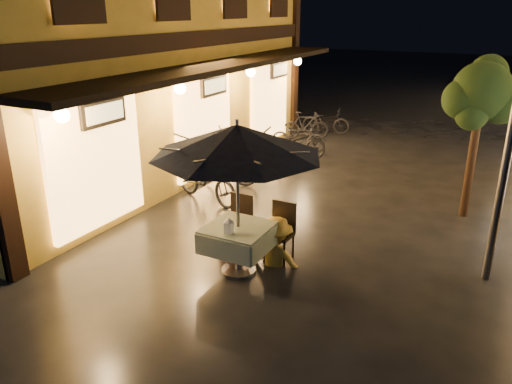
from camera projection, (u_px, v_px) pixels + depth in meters
The scene contains 17 objects.
ground at pixel (255, 291), 7.40m from camera, with size 90.00×90.00×0.00m, color black.
west_building at pixel (121, 18), 11.91m from camera, with size 5.90×11.40×7.40m.
street_tree at pixel (482, 95), 9.27m from camera, with size 1.43×1.20×3.15m.
cafe_table at pixel (238, 238), 7.77m from camera, with size 0.99×0.99×0.78m.
patio_umbrella at pixel (237, 140), 7.22m from camera, with size 2.58×2.58×2.46m.
cafe_chair_left at pixel (239, 219), 8.57m from camera, with size 0.42×0.42×0.97m.
cafe_chair_right at pixel (281, 228), 8.22m from camera, with size 0.42×0.42×0.97m.
table_lantern at pixel (229, 225), 7.42m from camera, with size 0.16×0.16×0.25m.
person_orange at pixel (232, 213), 8.35m from camera, with size 0.70×0.55×1.45m, color red.
person_yellow at pixel (276, 219), 7.97m from camera, with size 1.01×0.58×1.56m, color gold.
bicycle_0 at pixel (207, 179), 10.70m from camera, with size 0.66×1.88×0.99m, color black.
bicycle_1 at pixel (223, 165), 11.63m from camera, with size 0.47×1.66×1.00m, color black.
bicycle_2 at pixel (268, 154), 12.73m from camera, with size 0.58×1.65×0.87m, color black.
bicycle_3 at pixel (299, 143), 13.79m from camera, with size 0.41×1.47×0.88m, color black.
bicycle_4 at pixel (298, 137), 14.51m from camera, with size 0.56×1.62×0.85m, color #222329.
bicycle_5 at pixel (305, 126), 15.79m from camera, with size 0.42×1.48×0.89m, color black.
bicycle_6 at pixel (326, 121), 16.60m from camera, with size 0.55×1.57×0.82m, color black.
Camera 1 is at (2.97, -5.70, 3.95)m, focal length 35.00 mm.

